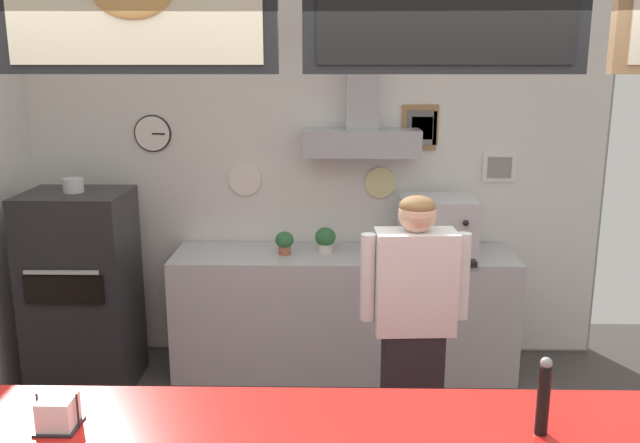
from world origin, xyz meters
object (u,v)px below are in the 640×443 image
Objects in this scene: pizza_oven at (82,290)px; pepper_grinder at (543,396)px; potted_oregano at (325,239)px; napkin_holder at (58,414)px; shop_worker at (413,332)px; potted_thyme at (285,242)px; espresso_machine at (437,227)px.

pepper_grinder is at bearing -43.76° from pizza_oven.
potted_oregano is 1.28× the size of napkin_holder.
shop_worker is 1.53m from potted_oregano.
pizza_oven is 3.55m from pepper_grinder.
potted_oregano is 0.66× the size of pepper_grinder.
pizza_oven reaches higher than napkin_holder.
shop_worker is at bearing -26.45° from pizza_oven.
shop_worker is 11.10× the size of napkin_holder.
shop_worker is at bearing -70.88° from potted_oregano.
pizza_oven reaches higher than pepper_grinder.
napkin_holder reaches higher than potted_oregano.
pizza_oven is 8.99× the size of potted_thyme.
shop_worker reaches higher than pizza_oven.
pepper_grinder is at bearing 99.10° from shop_worker.
espresso_machine is 3.24× the size of potted_thyme.
potted_thyme is (-0.80, 1.38, 0.14)m from shop_worker.
potted_thyme is at bearing 10.05° from pizza_oven.
espresso_machine reaches higher than napkin_holder.
pepper_grinder is (0.79, -2.75, 0.17)m from potted_oregano.
napkin_holder is at bearing -123.03° from espresso_machine.
pizza_oven is 8.12× the size of potted_oregano.
potted_oregano is (-0.50, 1.44, 0.14)m from shop_worker.
shop_worker reaches higher than pepper_grinder.
espresso_machine is at bearing 89.17° from pepper_grinder.
shop_worker is at bearing -103.32° from espresso_machine.
shop_worker is 1.38m from pepper_grinder.
shop_worker is at bearing -59.79° from potted_thyme.
pizza_oven is at bearing 136.24° from pepper_grinder.
potted_thyme is (1.45, 0.26, 0.30)m from pizza_oven.
potted_oregano is at bearing 10.18° from pizza_oven.
potted_thyme is 0.60× the size of pepper_grinder.
napkin_holder is at bearing -108.55° from potted_oregano.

